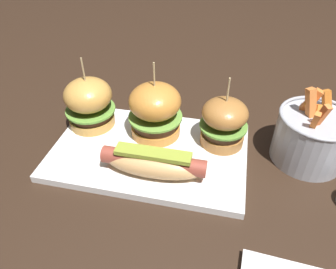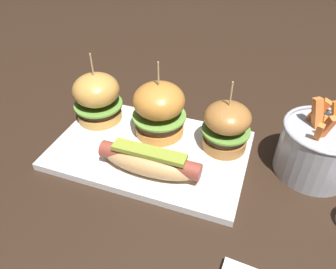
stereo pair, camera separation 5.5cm
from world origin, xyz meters
name	(u,v)px [view 1 (the left image)]	position (x,y,z in m)	size (l,w,h in m)	color
ground_plane	(150,154)	(0.00, 0.00, 0.00)	(3.00, 3.00, 0.00)	black
platter_main	(149,152)	(0.00, 0.00, 0.01)	(0.36, 0.22, 0.01)	white
hot_dog	(153,163)	(0.02, -0.06, 0.04)	(0.18, 0.05, 0.05)	tan
slider_left	(89,103)	(-0.13, 0.05, 0.06)	(0.10, 0.10, 0.14)	gold
slider_center	(153,110)	(0.00, 0.05, 0.07)	(0.10, 0.10, 0.15)	#C98034
slider_right	(224,122)	(0.13, 0.05, 0.06)	(0.09, 0.09, 0.14)	#A76C33
fries_bucket	(312,137)	(0.28, 0.05, 0.05)	(0.13, 0.13, 0.14)	#A8AAB2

